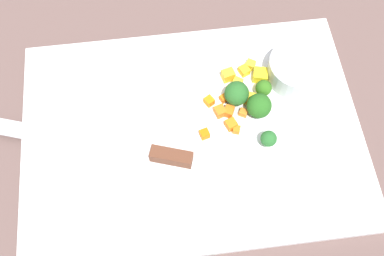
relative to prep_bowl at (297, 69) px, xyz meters
The scene contains 25 objects.
ground_plane 0.21m from the prep_bowl, 23.67° to the left, with size 4.00×4.00×0.00m, color brown.
cutting_board 0.21m from the prep_bowl, 23.67° to the left, with size 0.54×0.39×0.01m, color white.
prep_bowl is the anchor object (origin of this frame).
chef_knife 0.31m from the prep_bowl, 20.03° to the left, with size 0.32×0.13×0.02m.
carrot_dice_0 0.12m from the prep_bowl, 31.97° to the left, with size 0.01×0.01×0.01m, color orange.
carrot_dice_1 0.11m from the prep_bowl, 13.33° to the left, with size 0.01×0.01×0.01m, color orange.
carrot_dice_2 0.14m from the prep_bowl, 25.28° to the left, with size 0.01×0.02×0.01m, color orange.
carrot_dice_3 0.16m from the prep_bowl, 12.94° to the left, with size 0.01×0.01×0.01m, color orange.
carrot_dice_4 0.13m from the prep_bowl, 14.26° to the left, with size 0.01×0.01×0.01m, color orange.
carrot_dice_5 0.19m from the prep_bowl, 29.02° to the left, with size 0.01×0.01×0.01m, color orange.
carrot_dice_6 0.15m from the prep_bowl, 38.16° to the left, with size 0.01×0.01×0.01m, color orange.
carrot_dice_7 0.15m from the prep_bowl, 22.36° to the left, with size 0.02×0.02×0.02m, color orange.
carrot_dice_8 0.15m from the prep_bowl, 32.19° to the left, with size 0.02×0.02×0.01m, color orange.
pepper_dice_0 0.07m from the prep_bowl, 16.50° to the left, with size 0.01×0.01×0.01m, color yellow.
pepper_dice_1 0.08m from the prep_bowl, 20.58° to the right, with size 0.01×0.01×0.01m, color yellow.
pepper_dice_2 0.08m from the prep_bowl, 39.73° to the left, with size 0.01×0.01×0.01m, color yellow.
pepper_dice_3 0.09m from the prep_bowl, 11.08° to the right, with size 0.02×0.02×0.01m, color yellow.
pepper_dice_4 0.10m from the prep_bowl, 24.08° to the left, with size 0.02×0.02×0.02m, color yellow.
pepper_dice_5 0.11m from the prep_bowl, ahead, with size 0.02×0.02×0.02m, color yellow.
pepper_dice_6 0.06m from the prep_bowl, ahead, with size 0.02×0.02×0.02m, color yellow.
pepper_dice_7 0.10m from the prep_bowl, ahead, with size 0.02×0.01×0.02m, color yellow.
broccoli_floret_0 0.10m from the prep_bowl, 38.88° to the left, with size 0.04×0.04×0.04m.
broccoli_floret_1 0.14m from the prep_bowl, 59.03° to the left, with size 0.03×0.03×0.03m.
broccoli_floret_2 0.11m from the prep_bowl, 18.46° to the left, with size 0.04×0.04×0.04m.
broccoli_floret_3 0.07m from the prep_bowl, 24.62° to the left, with size 0.03×0.03×0.03m.
Camera 1 is at (0.04, 0.30, 0.66)m, focal length 41.78 mm.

